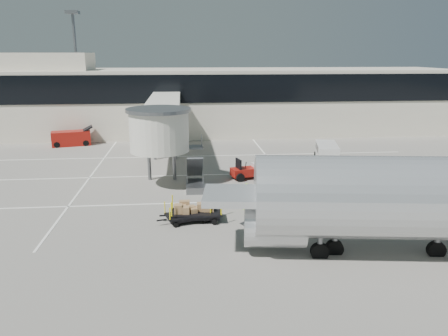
{
  "coord_description": "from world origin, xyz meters",
  "views": [
    {
      "loc": [
        -2.14,
        -26.42,
        9.95
      ],
      "look_at": [
        0.64,
        3.59,
        2.0
      ],
      "focal_mm": 35.0,
      "sensor_mm": 36.0,
      "label": 1
    }
  ],
  "objects_px": {
    "box_cart_near": "(198,212)",
    "belt_loader": "(71,138)",
    "ground_worker": "(247,197)",
    "baggage_tug": "(248,171)",
    "suitcase_cart": "(301,174)",
    "box_cart_far": "(188,215)",
    "minivan": "(327,151)",
    "aircraft": "(443,200)"
  },
  "relations": [
    {
      "from": "box_cart_near",
      "to": "belt_loader",
      "type": "height_order",
      "value": "belt_loader"
    },
    {
      "from": "ground_worker",
      "to": "belt_loader",
      "type": "height_order",
      "value": "belt_loader"
    },
    {
      "from": "baggage_tug",
      "to": "suitcase_cart",
      "type": "relative_size",
      "value": 0.69
    },
    {
      "from": "box_cart_near",
      "to": "box_cart_far",
      "type": "bearing_deg",
      "value": -170.32
    },
    {
      "from": "minivan",
      "to": "ground_worker",
      "type": "bearing_deg",
      "value": -115.08
    },
    {
      "from": "minivan",
      "to": "baggage_tug",
      "type": "bearing_deg",
      "value": -136.48
    },
    {
      "from": "box_cart_near",
      "to": "ground_worker",
      "type": "distance_m",
      "value": 3.72
    },
    {
      "from": "suitcase_cart",
      "to": "baggage_tug",
      "type": "bearing_deg",
      "value": 154.59
    },
    {
      "from": "minivan",
      "to": "aircraft",
      "type": "bearing_deg",
      "value": -79.92
    },
    {
      "from": "box_cart_near",
      "to": "baggage_tug",
      "type": "bearing_deg",
      "value": 65.29
    },
    {
      "from": "box_cart_far",
      "to": "ground_worker",
      "type": "xyz_separation_m",
      "value": [
        3.88,
        1.87,
        0.4
      ]
    },
    {
      "from": "baggage_tug",
      "to": "ground_worker",
      "type": "relative_size",
      "value": 1.61
    },
    {
      "from": "ground_worker",
      "to": "minivan",
      "type": "bearing_deg",
      "value": 55.29
    },
    {
      "from": "minivan",
      "to": "belt_loader",
      "type": "relative_size",
      "value": 1.04
    },
    {
      "from": "belt_loader",
      "to": "aircraft",
      "type": "relative_size",
      "value": 0.22
    },
    {
      "from": "baggage_tug",
      "to": "box_cart_near",
      "type": "xyz_separation_m",
      "value": [
        -4.37,
        -9.03,
        -0.03
      ]
    },
    {
      "from": "ground_worker",
      "to": "minivan",
      "type": "height_order",
      "value": "ground_worker"
    },
    {
      "from": "aircraft",
      "to": "baggage_tug",
      "type": "bearing_deg",
      "value": 124.06
    },
    {
      "from": "baggage_tug",
      "to": "box_cart_far",
      "type": "height_order",
      "value": "baggage_tug"
    },
    {
      "from": "box_cart_near",
      "to": "ground_worker",
      "type": "height_order",
      "value": "ground_worker"
    },
    {
      "from": "suitcase_cart",
      "to": "box_cart_far",
      "type": "bearing_deg",
      "value": -151.3
    },
    {
      "from": "baggage_tug",
      "to": "box_cart_near",
      "type": "distance_m",
      "value": 10.03
    },
    {
      "from": "minivan",
      "to": "box_cart_near",
      "type": "bearing_deg",
      "value": -119.68
    },
    {
      "from": "baggage_tug",
      "to": "belt_loader",
      "type": "xyz_separation_m",
      "value": [
        -17.57,
        14.89,
        0.19
      ]
    },
    {
      "from": "box_cart_near",
      "to": "belt_loader",
      "type": "bearing_deg",
      "value": 120.02
    },
    {
      "from": "ground_worker",
      "to": "minivan",
      "type": "relative_size",
      "value": 0.36
    },
    {
      "from": "suitcase_cart",
      "to": "ground_worker",
      "type": "xyz_separation_m",
      "value": [
        -5.36,
        -6.31,
        0.32
      ]
    },
    {
      "from": "suitcase_cart",
      "to": "box_cart_near",
      "type": "distance_m",
      "value": 11.81
    },
    {
      "from": "aircraft",
      "to": "suitcase_cart",
      "type": "bearing_deg",
      "value": 110.46
    },
    {
      "from": "ground_worker",
      "to": "box_cart_far",
      "type": "bearing_deg",
      "value": -151.69
    },
    {
      "from": "baggage_tug",
      "to": "minivan",
      "type": "bearing_deg",
      "value": 16.93
    },
    {
      "from": "baggage_tug",
      "to": "aircraft",
      "type": "relative_size",
      "value": 0.13
    },
    {
      "from": "baggage_tug",
      "to": "belt_loader",
      "type": "bearing_deg",
      "value": 125.39
    },
    {
      "from": "aircraft",
      "to": "box_cart_far",
      "type": "bearing_deg",
      "value": 162.69
    },
    {
      "from": "suitcase_cart",
      "to": "box_cart_far",
      "type": "relative_size",
      "value": 1.23
    },
    {
      "from": "ground_worker",
      "to": "aircraft",
      "type": "bearing_deg",
      "value": -38.86
    },
    {
      "from": "minivan",
      "to": "aircraft",
      "type": "xyz_separation_m",
      "value": [
        -0.76,
        -19.84,
        1.96
      ]
    },
    {
      "from": "baggage_tug",
      "to": "minivan",
      "type": "height_order",
      "value": "minivan"
    },
    {
      "from": "ground_worker",
      "to": "box_cart_near",
      "type": "bearing_deg",
      "value": -148.78
    },
    {
      "from": "belt_loader",
      "to": "box_cart_far",
      "type": "bearing_deg",
      "value": -75.84
    },
    {
      "from": "suitcase_cart",
      "to": "aircraft",
      "type": "height_order",
      "value": "aircraft"
    },
    {
      "from": "box_cart_near",
      "to": "ground_worker",
      "type": "xyz_separation_m",
      "value": [
        3.25,
        1.77,
        0.29
      ]
    }
  ]
}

